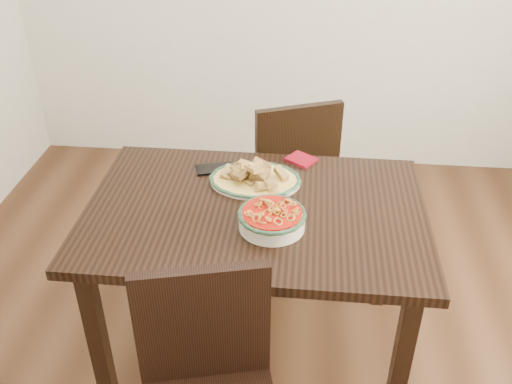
# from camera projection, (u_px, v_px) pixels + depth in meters

# --- Properties ---
(floor) EXTENTS (3.50, 3.50, 0.00)m
(floor) POSITION_uv_depth(u_px,v_px,m) (270.00, 349.00, 2.54)
(floor) COLOR #3A2112
(floor) RESTS_ON ground
(dining_table) EXTENTS (1.29, 0.86, 0.75)m
(dining_table) POSITION_uv_depth(u_px,v_px,m) (255.00, 227.00, 2.20)
(dining_table) COLOR black
(dining_table) RESTS_ON ground
(chair_far) EXTENTS (0.55, 0.55, 0.89)m
(chair_far) POSITION_uv_depth(u_px,v_px,m) (290.00, 168.00, 2.89)
(chair_far) COLOR black
(chair_far) RESTS_ON ground
(fish_plate) EXTENTS (0.37, 0.28, 0.11)m
(fish_plate) POSITION_uv_depth(u_px,v_px,m) (255.00, 173.00, 2.28)
(fish_plate) COLOR beige
(fish_plate) RESTS_ON dining_table
(noodle_bowl) EXTENTS (0.25, 0.25, 0.08)m
(noodle_bowl) POSITION_uv_depth(u_px,v_px,m) (272.00, 217.00, 2.03)
(noodle_bowl) COLOR beige
(noodle_bowl) RESTS_ON dining_table
(smartphone) EXTENTS (0.17, 0.12, 0.01)m
(smartphone) POSITION_uv_depth(u_px,v_px,m) (214.00, 169.00, 2.39)
(smartphone) COLOR black
(smartphone) RESTS_ON dining_table
(napkin) EXTENTS (0.15, 0.14, 0.01)m
(napkin) POSITION_uv_depth(u_px,v_px,m) (301.00, 159.00, 2.45)
(napkin) COLOR maroon
(napkin) RESTS_ON dining_table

